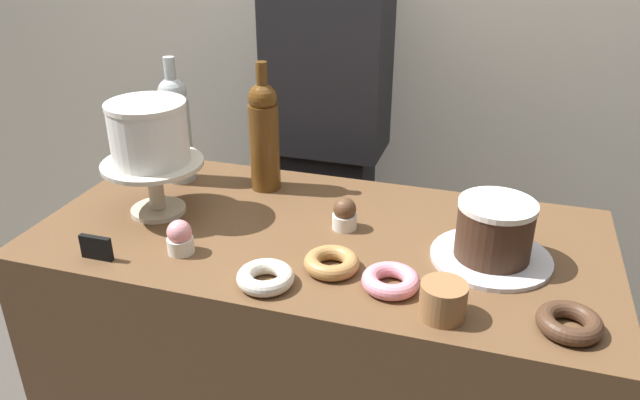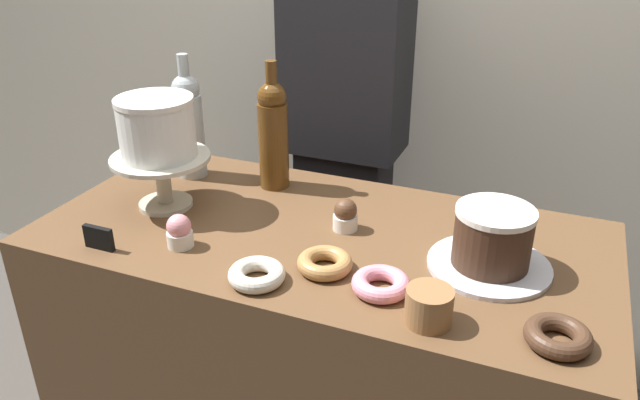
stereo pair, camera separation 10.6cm
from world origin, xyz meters
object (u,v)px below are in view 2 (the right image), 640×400
chocolate_round_cake (493,237)px  cupcake_strawberry (179,232)px  donut_sugar (257,274)px  barista_figure (344,152)px  wine_bottle_clear (189,124)px  donut_chocolate (558,336)px  cookie_stack (429,306)px  wine_bottle_amber (273,133)px  white_layer_cake (157,127)px  donut_pink (381,284)px  cupcake_chocolate (345,215)px  cake_stand_pedestal (162,172)px  price_sign_chalkboard (99,238)px  donut_maple (325,263)px

chocolate_round_cake → cupcake_strawberry: bearing=-165.4°
donut_sugar → barista_figure: bearing=98.6°
wine_bottle_clear → donut_chocolate: (0.95, -0.37, -0.13)m
donut_chocolate → cookie_stack: size_ratio=1.33×
wine_bottle_amber → cupcake_strawberry: bearing=-98.0°
white_layer_cake → donut_chocolate: (0.91, -0.19, -0.18)m
white_layer_cake → cookie_stack: (0.69, -0.21, -0.17)m
donut_chocolate → barista_figure: 1.06m
wine_bottle_amber → donut_sugar: size_ratio=2.91×
chocolate_round_cake → donut_sugar: 0.47m
chocolate_round_cake → cupcake_strawberry: (-0.62, -0.16, -0.04)m
barista_figure → wine_bottle_amber: bearing=-95.1°
cupcake_strawberry → barista_figure: (0.09, 0.78, -0.09)m
wine_bottle_clear → donut_pink: (0.63, -0.34, -0.13)m
white_layer_cake → donut_pink: size_ratio=1.59×
chocolate_round_cake → cupcake_chocolate: bearing=172.7°
barista_figure → donut_sugar: bearing=-81.4°
cake_stand_pedestal → donut_pink: 0.61m
cookie_stack → chocolate_round_cake: bearing=71.9°
cake_stand_pedestal → barista_figure: size_ratio=0.15×
donut_chocolate → price_sign_chalkboard: (-0.92, -0.04, 0.01)m
white_layer_cake → cupcake_chocolate: bearing=7.0°
wine_bottle_amber → donut_chocolate: (0.72, -0.39, -0.13)m
cupcake_strawberry → price_sign_chalkboard: bearing=-154.0°
white_layer_cake → chocolate_round_cake: bearing=0.9°
chocolate_round_cake → wine_bottle_amber: 0.61m
chocolate_round_cake → barista_figure: barista_figure is taller
donut_pink → price_sign_chalkboard: (-0.60, -0.07, 0.01)m
chocolate_round_cake → wine_bottle_clear: bearing=167.9°
cupcake_strawberry → cookie_stack: cupcake_strawberry is taller
wine_bottle_clear → cookie_stack: bearing=-28.3°
barista_figure → wine_bottle_clear: bearing=-121.6°
cupcake_strawberry → barista_figure: size_ratio=0.05×
cake_stand_pedestal → chocolate_round_cake: size_ratio=1.50×
chocolate_round_cake → donut_sugar: bearing=-151.5°
wine_bottle_clear → donut_chocolate: 1.03m
cupcake_strawberry → donut_maple: cupcake_strawberry is taller
cake_stand_pedestal → donut_pink: (0.59, -0.15, -0.07)m
donut_chocolate → donut_sugar: bearing=-177.6°
cake_stand_pedestal → barista_figure: (0.23, 0.63, -0.14)m
wine_bottle_amber → donut_maple: 0.44m
white_layer_cake → cupcake_chocolate: white_layer_cake is taller
wine_bottle_clear → cupcake_chocolate: 0.51m
donut_pink → white_layer_cake: bearing=165.7°
white_layer_cake → cookie_stack: bearing=-16.8°
donut_sugar → barista_figure: 0.85m
donut_sugar → wine_bottle_amber: bearing=111.5°
wine_bottle_amber → cupcake_chocolate: wine_bottle_amber is taller
donut_sugar → cupcake_chocolate: bearing=72.0°
donut_pink → cookie_stack: bearing=-29.5°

